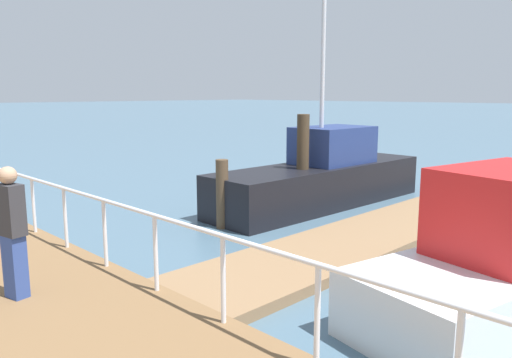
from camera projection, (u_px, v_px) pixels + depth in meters
The scene contains 7 objects.
ground_plane at pixel (55, 187), 16.45m from camera, with size 300.00×300.00×0.00m, color slate.
floating_dock at pixel (411, 221), 11.82m from camera, with size 14.82×2.00×0.18m, color #93704C.
boardwalk_railing at pixel (186, 243), 6.24m from camera, with size 0.06×28.92×1.08m.
dock_piling_2 at pixel (303, 164), 12.90m from camera, with size 0.32×0.32×2.53m, color #473826.
dock_piling_4 at pixel (222, 194), 11.40m from camera, with size 0.28×0.28×1.58m, color brown.
moored_boat_0 at pixel (322, 177), 13.82m from camera, with size 7.08×2.01×7.07m.
pedestrian_0 at pixel (12, 230), 6.49m from camera, with size 0.28×0.39×1.74m.
Camera 1 is at (-6.80, 3.93, 3.06)m, focal length 35.28 mm.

